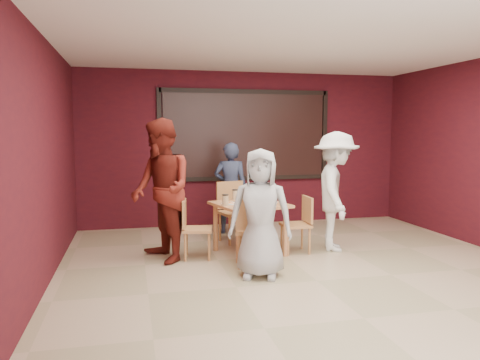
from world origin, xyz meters
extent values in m
plane|color=tan|center=(0.00, 0.00, 0.00)|extent=(7.00, 7.00, 0.00)
cube|color=black|center=(0.00, 3.45, 1.65)|extent=(3.00, 0.02, 1.50)
cube|color=tan|center=(-0.45, 1.37, 0.70)|extent=(1.11, 1.11, 0.04)
cylinder|color=tan|center=(-0.90, 1.63, 0.34)|extent=(0.07, 0.07, 0.68)
cylinder|color=tan|center=(-0.19, 1.81, 0.34)|extent=(0.07, 0.07, 0.68)
cylinder|color=tan|center=(-0.72, 0.93, 0.34)|extent=(0.07, 0.07, 0.68)
cylinder|color=tan|center=(-0.01, 1.10, 0.34)|extent=(0.07, 0.07, 0.68)
cylinder|color=white|center=(-0.45, 1.08, 0.72)|extent=(0.23, 0.23, 0.01)
cone|color=gold|center=(-0.45, 1.08, 0.74)|extent=(0.21, 0.21, 0.02)
cylinder|color=beige|center=(-0.33, 0.99, 0.79)|extent=(0.09, 0.09, 0.14)
cylinder|color=black|center=(-0.33, 0.99, 0.86)|extent=(0.09, 0.09, 0.01)
cylinder|color=white|center=(-0.45, 1.66, 0.72)|extent=(0.23, 0.23, 0.01)
cone|color=gold|center=(-0.45, 1.66, 0.74)|extent=(0.21, 0.21, 0.02)
cylinder|color=beige|center=(-0.58, 1.74, 0.79)|extent=(0.09, 0.09, 0.14)
cylinder|color=black|center=(-0.58, 1.74, 0.86)|extent=(0.09, 0.09, 0.01)
cylinder|color=white|center=(-0.74, 1.37, 0.72)|extent=(0.23, 0.23, 0.01)
cone|color=gold|center=(-0.74, 1.37, 0.74)|extent=(0.21, 0.21, 0.02)
cylinder|color=beige|center=(-0.83, 1.24, 0.79)|extent=(0.09, 0.09, 0.14)
cylinder|color=black|center=(-0.83, 1.24, 0.86)|extent=(0.09, 0.09, 0.01)
cylinder|color=white|center=(-0.17, 1.37, 0.72)|extent=(0.23, 0.23, 0.01)
cone|color=gold|center=(-0.17, 1.37, 0.74)|extent=(0.21, 0.21, 0.02)
cylinder|color=beige|center=(-0.08, 1.49, 0.79)|extent=(0.09, 0.09, 0.14)
cylinder|color=black|center=(-0.08, 1.49, 0.86)|extent=(0.09, 0.09, 0.01)
cylinder|color=silver|center=(-0.38, 1.34, 0.77)|extent=(0.06, 0.06, 0.10)
cylinder|color=silver|center=(-0.43, 1.29, 0.76)|extent=(0.05, 0.05, 0.08)
cylinder|color=#9F0D0B|center=(-0.53, 1.32, 0.79)|extent=(0.07, 0.07, 0.15)
cube|color=black|center=(-0.42, 1.43, 0.77)|extent=(0.13, 0.09, 0.11)
cube|color=#C7784D|center=(-0.54, 0.76, 0.46)|extent=(0.58, 0.58, 0.04)
cylinder|color=#C7784D|center=(-0.30, 0.86, 0.22)|extent=(0.04, 0.04, 0.44)
cylinder|color=#C7784D|center=(-0.64, 0.99, 0.22)|extent=(0.04, 0.04, 0.44)
cylinder|color=#C7784D|center=(-0.43, 0.52, 0.22)|extent=(0.04, 0.04, 0.44)
cylinder|color=#C7784D|center=(-0.77, 0.65, 0.22)|extent=(0.04, 0.04, 0.44)
cube|color=#C7784D|center=(-0.61, 0.57, 0.72)|extent=(0.43, 0.19, 0.43)
cube|color=#C7784D|center=(-0.50, 2.08, 0.46)|extent=(0.54, 0.54, 0.04)
cylinder|color=#C7784D|center=(-0.64, 1.86, 0.22)|extent=(0.04, 0.04, 0.44)
cylinder|color=#C7784D|center=(-0.28, 1.94, 0.22)|extent=(0.04, 0.04, 0.44)
cylinder|color=#C7784D|center=(-0.72, 2.22, 0.22)|extent=(0.04, 0.04, 0.44)
cylinder|color=#C7784D|center=(-0.37, 2.30, 0.22)|extent=(0.04, 0.04, 0.44)
cube|color=#C7784D|center=(-0.55, 2.28, 0.72)|extent=(0.45, 0.14, 0.43)
cube|color=#C7784D|center=(-1.21, 1.29, 0.40)|extent=(0.45, 0.45, 0.04)
cylinder|color=#C7784D|center=(-1.08, 1.11, 0.19)|extent=(0.03, 0.03, 0.38)
cylinder|color=#C7784D|center=(-1.02, 1.41, 0.19)|extent=(0.03, 0.03, 0.38)
cylinder|color=#C7784D|center=(-1.39, 1.16, 0.19)|extent=(0.03, 0.03, 0.38)
cylinder|color=#C7784D|center=(-1.33, 1.47, 0.19)|extent=(0.03, 0.03, 0.38)
cube|color=#C7784D|center=(-1.38, 1.32, 0.62)|extent=(0.10, 0.39, 0.37)
cube|color=#C7784D|center=(0.19, 1.27, 0.40)|extent=(0.39, 0.39, 0.04)
cylinder|color=#C7784D|center=(0.04, 1.43, 0.19)|extent=(0.03, 0.03, 0.38)
cylinder|color=#C7784D|center=(0.03, 1.12, 0.19)|extent=(0.03, 0.03, 0.38)
cylinder|color=#C7784D|center=(0.35, 1.43, 0.19)|extent=(0.03, 0.03, 0.38)
cylinder|color=#C7784D|center=(0.35, 1.11, 0.19)|extent=(0.03, 0.03, 0.38)
cube|color=#C7784D|center=(0.37, 1.27, 0.62)|extent=(0.04, 0.39, 0.37)
imported|color=#AEAEAE|center=(-0.60, 0.31, 0.76)|extent=(0.87, 0.71, 1.52)
imported|color=#2E3752|center=(-0.44, 2.72, 0.77)|extent=(0.64, 0.51, 1.54)
imported|color=maroon|center=(-1.69, 1.26, 0.95)|extent=(0.97, 1.10, 1.90)
imported|color=white|center=(0.81, 1.29, 0.86)|extent=(0.97, 1.26, 1.72)
camera|label=1|loc=(-2.07, -4.91, 1.73)|focal=35.00mm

